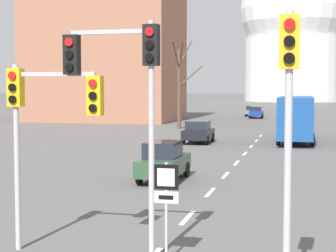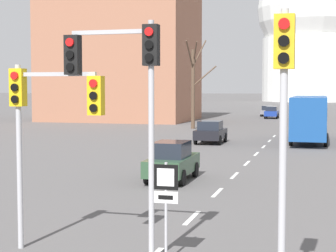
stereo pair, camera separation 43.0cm
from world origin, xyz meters
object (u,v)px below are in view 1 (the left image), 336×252
object	(u,v)px
sedan_near_right	(252,111)
sedan_far_right	(164,161)
traffic_signal_near_left	(43,110)
sedan_mid_centre	(198,132)
sedan_far_left	(256,112)
sedan_near_left	(287,111)
traffic_signal_centre_tall	(124,79)
traffic_signal_near_right	(289,105)
route_sign_post	(166,195)
city_bus	(296,115)

from	to	relation	value
sedan_near_right	sedan_far_right	bearing A→B (deg)	-88.74
traffic_signal_near_left	sedan_near_right	bearing A→B (deg)	90.83
sedan_mid_centre	sedan_far_left	world-z (taller)	sedan_mid_centre
sedan_near_left	sedan_far_left	size ratio (longest dim) A/B	1.09
traffic_signal_centre_tall	traffic_signal_near_right	size ratio (longest dim) A/B	1.03
route_sign_post	sedan_mid_centre	size ratio (longest dim) A/B	0.62
route_sign_post	city_bus	size ratio (longest dim) A/B	0.22
sedan_far_right	sedan_near_right	bearing A→B (deg)	91.26
traffic_signal_near_right	sedan_near_right	bearing A→B (deg)	95.57
traffic_signal_centre_tall	traffic_signal_near_left	bearing A→B (deg)	176.10
traffic_signal_near_right	route_sign_post	size ratio (longest dim) A/B	2.32
traffic_signal_near_right	sedan_far_left	world-z (taller)	traffic_signal_near_right
traffic_signal_centre_tall	traffic_signal_near_left	world-z (taller)	traffic_signal_centre_tall
route_sign_post	sedan_far_left	xyz separation A→B (m)	(-3.12, 64.31, -0.79)
traffic_signal_near_right	sedan_near_left	distance (m)	70.52
route_sign_post	sedan_mid_centre	distance (m)	28.90
sedan_far_left	sedan_far_right	size ratio (longest dim) A/B	1.00
traffic_signal_near_left	route_sign_post	bearing A→B (deg)	-2.31
traffic_signal_centre_tall	traffic_signal_near_left	xyz separation A→B (m)	(-2.17, 0.15, -0.75)
sedan_mid_centre	sedan_far_left	bearing A→B (deg)	87.76
sedan_mid_centre	city_bus	bearing A→B (deg)	23.09
sedan_near_right	traffic_signal_centre_tall	bearing A→B (deg)	-87.40
traffic_signal_near_right	sedan_near_right	size ratio (longest dim) A/B	1.43
traffic_signal_near_left	sedan_near_left	world-z (taller)	traffic_signal_near_left
traffic_signal_centre_tall	sedan_far_left	world-z (taller)	traffic_signal_centre_tall
sedan_far_right	traffic_signal_near_right	bearing A→B (deg)	-67.34
sedan_mid_centre	sedan_far_left	size ratio (longest dim) A/B	0.95
sedan_near_left	traffic_signal_centre_tall	bearing A→B (deg)	-91.63
sedan_near_left	sedan_near_right	size ratio (longest dim) A/B	1.13
route_sign_post	sedan_far_left	bearing A→B (deg)	92.78
traffic_signal_centre_tall	sedan_far_right	distance (m)	12.07
sedan_near_right	city_bus	distance (m)	39.05
sedan_far_right	city_bus	xyz separation A→B (m)	(5.50, 20.18, 1.17)
traffic_signal_centre_tall	sedan_near_right	size ratio (longest dim) A/B	1.47
traffic_signal_centre_tall	traffic_signal_near_right	world-z (taller)	traffic_signal_centre_tall
sedan_far_right	city_bus	size ratio (longest dim) A/B	0.37
traffic_signal_near_left	sedan_far_right	distance (m)	11.59
sedan_near_right	sedan_far_left	world-z (taller)	sedan_far_left
traffic_signal_near_right	route_sign_post	world-z (taller)	traffic_signal_near_right
traffic_signal_near_right	sedan_near_left	bearing A→B (deg)	91.59
sedan_near_left	sedan_mid_centre	distance (m)	39.81
sedan_far_left	sedan_far_right	bearing A→B (deg)	-89.77
sedan_far_left	traffic_signal_near_right	bearing A→B (deg)	-84.87
traffic_signal_near_right	sedan_near_left	world-z (taller)	traffic_signal_near_right
traffic_signal_near_left	sedan_far_right	world-z (taller)	traffic_signal_near_left
sedan_near_right	sedan_far_right	distance (m)	58.63
route_sign_post	sedan_far_left	distance (m)	64.39
sedan_far_left	traffic_signal_centre_tall	bearing A→B (deg)	-88.13
sedan_far_right	sedan_near_left	bearing A→B (deg)	86.13
route_sign_post	sedan_near_left	xyz separation A→B (m)	(0.92, 67.97, -0.79)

